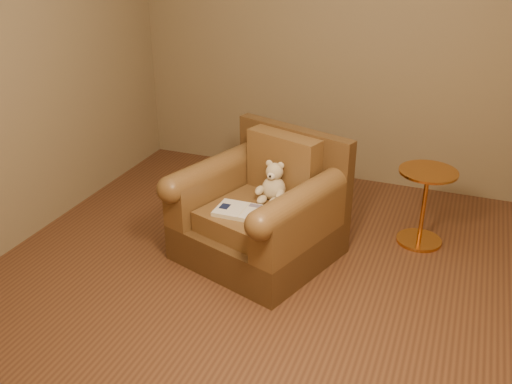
% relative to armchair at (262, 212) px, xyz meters
% --- Properties ---
extents(floor, '(4.00, 4.00, 0.00)m').
position_rel_armchair_xyz_m(floor, '(0.25, -0.44, -0.34)').
color(floor, brown).
rests_on(floor, ground).
extents(room, '(4.02, 4.02, 2.71)m').
position_rel_armchair_xyz_m(room, '(0.25, -0.44, 1.38)').
color(room, '#826F50').
rests_on(room, ground).
extents(armchair, '(1.21, 1.17, 0.87)m').
position_rel_armchair_xyz_m(armchair, '(0.00, 0.00, 0.00)').
color(armchair, '#51351B').
rests_on(armchair, floor).
extents(teddy_bear, '(0.21, 0.24, 0.29)m').
position_rel_armchair_xyz_m(teddy_bear, '(0.05, 0.06, 0.19)').
color(teddy_bear, '#CEB890').
rests_on(teddy_bear, armchair).
extents(guidebook, '(0.39, 0.23, 0.03)m').
position_rel_armchair_xyz_m(guidebook, '(-0.06, -0.21, 0.09)').
color(guidebook, beige).
rests_on(guidebook, armchair).
extents(side_table, '(0.42, 0.42, 0.59)m').
position_rel_armchair_xyz_m(side_table, '(1.06, 0.58, -0.02)').
color(side_table, '#D78B3B').
rests_on(side_table, floor).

